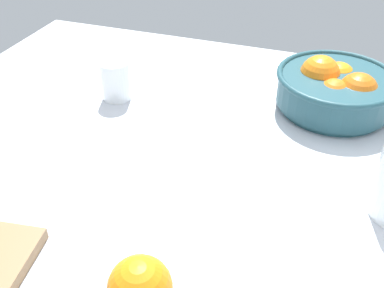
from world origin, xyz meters
TOP-DOWN VIEW (x-y plane):
  - ground_plane at (0.00, 0.00)cm, footprint 131.12×106.15cm
  - fruit_bowl at (18.23, 28.00)cm, footprint 24.47×24.47cm
  - second_glass at (-26.42, 17.12)cm, footprint 6.26×6.26cm
  - loose_orange_2 at (0.09, -28.37)cm, footprint 7.93×7.93cm

SIDE VIEW (x-z plane):
  - ground_plane at x=0.00cm, z-range -3.00..0.00cm
  - second_glass at x=-26.42cm, z-range -0.59..7.89cm
  - loose_orange_2 at x=0.09cm, z-range 0.00..7.93cm
  - fruit_bowl at x=18.23cm, z-range -0.65..10.04cm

